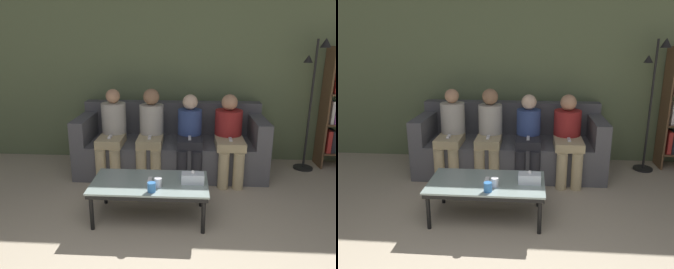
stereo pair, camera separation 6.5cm
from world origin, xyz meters
The scene contains 12 objects.
wall_back centered at (0.00, 3.70, 1.30)m, with size 12.00×0.06×2.60m.
couch centered at (0.00, 3.18, 0.33)m, with size 2.46×0.90×0.91m.
coffee_table centered at (-0.14, 1.89, 0.35)m, with size 1.15×0.62×0.39m.
cup_near_left centered at (-0.10, 1.66, 0.44)m, with size 0.08×0.08×0.09m.
cup_near_right centered at (-0.05, 1.78, 0.43)m, with size 0.07×0.07×0.09m.
tissue_box centered at (0.28, 1.88, 0.44)m, with size 0.22×0.12×0.13m.
game_remote centered at (-0.14, 1.89, 0.40)m, with size 0.04×0.15×0.02m.
standing_lamp centered at (1.87, 3.33, 1.09)m, with size 0.31×0.26×1.77m.
seated_person_left_end centered at (-0.75, 2.96, 0.61)m, with size 0.32×0.66×1.14m.
seated_person_mid_left centered at (-0.25, 2.96, 0.62)m, with size 0.31×0.63×1.14m.
seated_person_mid_right centered at (0.25, 2.96, 0.58)m, with size 0.31×0.63×1.07m.
seated_person_right_end centered at (0.75, 2.95, 0.59)m, with size 0.35×0.70×1.08m.
Camera 1 is at (0.22, -1.08, 1.74)m, focal length 35.00 mm.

